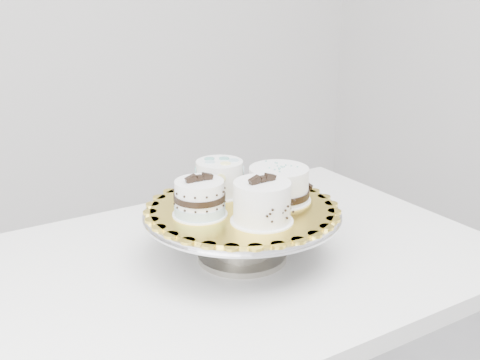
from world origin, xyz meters
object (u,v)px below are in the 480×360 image
cake_board (242,208)px  cake_dots (220,177)px  table (224,296)px  cake_banded (200,199)px  cake_swirl (262,203)px  cake_stand (242,225)px  cake_ribbon (279,185)px

cake_board → cake_dots: (0.00, 0.09, 0.04)m
table → cake_banded: (-0.06, -0.01, 0.23)m
cake_board → cake_swirl: size_ratio=3.07×
table → cake_swirl: (0.02, -0.10, 0.24)m
cake_swirl → cake_banded: cake_swirl is taller
cake_stand → cake_dots: (0.00, 0.09, 0.08)m
table → cake_stand: (0.03, -0.02, 0.16)m
cake_board → cake_swirl: (-0.01, -0.08, 0.04)m
cake_board → cake_swirl: cake_swirl is taller
cake_dots → cake_ribbon: size_ratio=0.85×
table → cake_board: bearing=-29.6°
cake_swirl → cake_dots: (0.01, 0.17, -0.00)m
cake_dots → cake_swirl: bearing=-113.4°
table → cake_stand: bearing=-29.6°
cake_board → cake_ribbon: cake_ribbon is taller
table → cake_dots: cake_dots is taller
table → cake_board: cake_board is taller
table → cake_stand: size_ratio=2.85×
cake_stand → cake_ribbon: cake_ribbon is taller
table → cake_banded: bearing=-170.8°
cake_swirl → cake_ribbon: 0.12m
cake_board → cake_ribbon: (0.09, -0.01, 0.03)m
cake_stand → cake_swirl: (-0.01, -0.08, 0.08)m
cake_swirl → cake_ribbon: size_ratio=0.80×
cake_ribbon → cake_stand: bearing=160.1°
table → cake_board: (0.03, -0.02, 0.20)m
cake_dots → cake_banded: bearing=-159.1°
cake_ribbon → cake_dots: bearing=115.9°
cake_banded → cake_dots: 0.12m
cake_swirl → cake_ribbon: bearing=36.9°
cake_board → cake_banded: (-0.09, 0.01, 0.03)m
table → cake_stand: 0.17m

